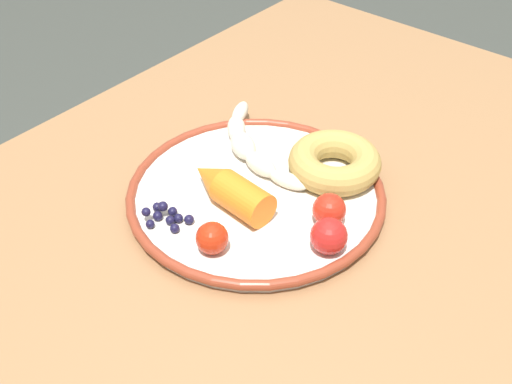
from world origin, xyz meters
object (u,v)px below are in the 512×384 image
Objects in this scene: plate at (256,194)px; donut at (335,162)px; dining_table at (251,292)px; tomato_mid at (212,238)px; tomato_far at (329,210)px; blueberry_pile at (167,216)px; carrot_orange at (229,189)px; banana at (250,145)px; tomato_near at (329,236)px.

plate is 0.11m from donut.
donut is at bearing 173.81° from dining_table.
tomato_far is at bearing 148.77° from tomato_mid.
donut and tomato_mid have the same top height.
tomato_far reaches higher than tomato_mid.
dining_table is at bearing 122.14° from blueberry_pile.
carrot_orange is 0.08m from tomato_mid.
banana is 0.11m from carrot_orange.
carrot_orange is at bearing -110.55° from dining_table.
dining_table is 0.14m from tomato_mid.
plate is 5.69× the size of blueberry_pile.
banana is at bearing -134.89° from plate.
banana reaches higher than plate.
banana is at bearing -114.55° from tomato_near.
blueberry_pile is (0.05, -0.08, 0.12)m from dining_table.
carrot_orange is 2.88× the size of tomato_near.
tomato_far is at bearing 128.80° from blueberry_pile.
plate is 0.13m from tomato_near.
plate is at bearing -30.02° from donut.
donut is 2.99× the size of tomato_far.
carrot_orange is 0.08m from blueberry_pile.
plate is 0.08m from banana.
banana reaches higher than blueberry_pile.
plate is at bearing -145.87° from dining_table.
carrot_orange is at bearing -16.72° from plate.
carrot_orange is at bearing -85.60° from tomato_near.
blueberry_pile reaches higher than plate.
tomato_far reaches higher than donut.
tomato_near reaches higher than donut.
tomato_near is at bearing 78.27° from plate.
blueberry_pile is at bearing -23.51° from plate.
donut is (-0.09, 0.05, 0.02)m from plate.
plate is 8.14× the size of tomato_far.
carrot_orange reaches higher than tomato_mid.
dining_table is 21.82× the size of blueberry_pile.
tomato_near is (-0.03, 0.09, 0.13)m from dining_table.
plate is 0.05m from carrot_orange.
plate is at bearing 45.11° from banana.
banana is at bearing -106.45° from tomato_far.
tomato_mid is at bearing 88.78° from blueberry_pile.
donut is 0.14m from tomato_near.
donut is 3.20× the size of tomato_mid.
blueberry_pile is 1.43× the size of tomato_far.
blueberry_pile is at bearing -57.86° from dining_table.
blueberry_pile is at bearing -64.80° from tomato_near.
tomato_far is at bearing 113.16° from carrot_orange.
banana is 4.65× the size of tomato_near.
banana is 0.16m from blueberry_pile.
donut is 2.09× the size of blueberry_pile.
tomato_near is (-0.08, 0.17, 0.01)m from blueberry_pile.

